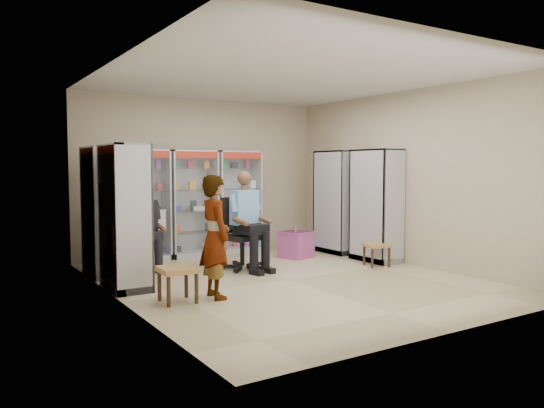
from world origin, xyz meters
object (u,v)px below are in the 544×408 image
cabinet_left_near (125,217)px  office_chair (242,233)px  cabinet_back_left (143,205)px  cabinet_back_mid (192,203)px  cabinet_left_far (104,211)px  woven_stool_b (178,284)px  wooden_chair (143,241)px  cabinet_right_near (376,205)px  cabinet_back_right (237,202)px  cabinet_right_far (337,202)px  standing_man (215,237)px  woven_stool_a (376,255)px  seated_shopkeeper (244,224)px  pink_trunk (296,244)px

cabinet_left_near → office_chair: cabinet_left_near is taller
cabinet_back_left → office_chair: (1.12, -1.64, -0.40)m
cabinet_back_mid → cabinet_left_far: 2.10m
cabinet_back_mid → woven_stool_b: 3.54m
wooden_chair → cabinet_left_near: bearing=-117.6°
cabinet_right_near → office_chair: cabinet_right_near is taller
cabinet_back_right → cabinet_right_far: same height
cabinet_right_far → cabinet_left_near: 4.55m
cabinet_left_near → office_chair: bearing=100.8°
cabinet_back_right → office_chair: bearing=-115.5°
cabinet_left_far → standing_man: (0.83, -2.20, -0.21)m
cabinet_left_far → office_chair: size_ratio=1.68×
cabinet_back_left → cabinet_left_far: bearing=-135.0°
woven_stool_b → woven_stool_a: bearing=7.2°
cabinet_back_mid → standing_man: size_ratio=1.26×
cabinet_back_left → wooden_chair: cabinet_back_left is taller
cabinet_left_near → office_chair: (2.05, 0.39, -0.40)m
cabinet_back_mid → woven_stool_a: 3.54m
cabinet_back_left → cabinet_left_near: bearing=-114.6°
office_chair → standing_man: size_ratio=0.75×
cabinet_left_near → cabinet_right_near: bearing=87.4°
cabinet_left_near → seated_shopkeeper: 2.09m
office_chair → pink_trunk: 1.51m
cabinet_back_mid → pink_trunk: cabinet_back_mid is taller
cabinet_right_near → pink_trunk: (-1.02, 1.05, -0.75)m
cabinet_back_left → cabinet_back_mid: (0.95, 0.00, 0.00)m
cabinet_left_far → woven_stool_a: cabinet_left_far is taller
woven_stool_a → cabinet_back_right: bearing=116.4°
cabinet_right_near → cabinet_left_far: size_ratio=1.00×
woven_stool_a → cabinet_back_mid: bearing=130.7°
cabinet_right_far → wooden_chair: size_ratio=2.13×
cabinet_back_mid → cabinet_back_right: same height
cabinet_back_left → pink_trunk: bearing=-25.2°
cabinet_right_far → woven_stool_a: 1.72m
cabinet_right_far → cabinet_back_left: bearing=72.2°
office_chair → seated_shopkeeper: size_ratio=0.79×
cabinet_left_far → seated_shopkeeper: cabinet_left_far is taller
standing_man → cabinet_left_far: bearing=24.1°
cabinet_right_far → woven_stool_a: (-0.34, -1.48, -0.81)m
seated_shopkeeper → cabinet_back_left: bearing=114.6°
wooden_chair → standing_man: bearing=-86.4°
cabinet_right_near → woven_stool_a: 0.95m
office_chair → cabinet_left_near: bearing=-178.1°
cabinet_back_left → cabinet_right_far: bearing=-17.8°
seated_shopkeeper → standing_man: standing_man is taller
cabinet_left_near → cabinet_left_far: bearing=180.0°
cabinet_back_right → cabinet_left_far: 2.98m
wooden_chair → woven_stool_b: bearing=-98.4°
cabinet_back_right → standing_man: size_ratio=1.26×
pink_trunk → cabinet_left_far: bearing=175.8°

